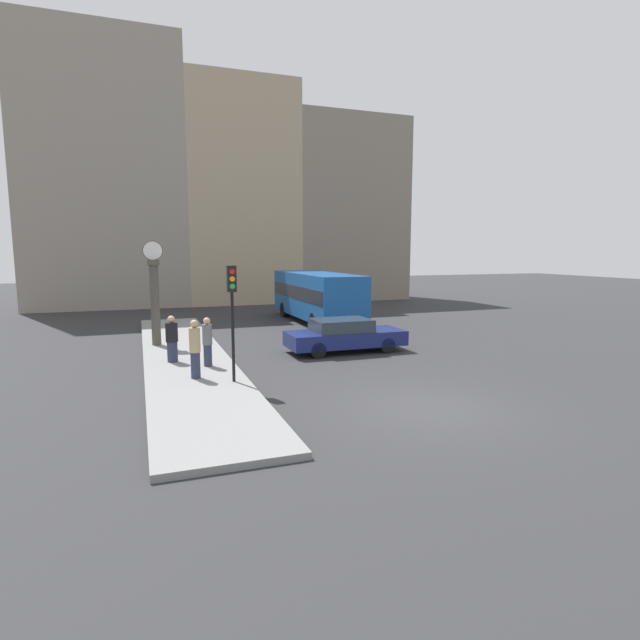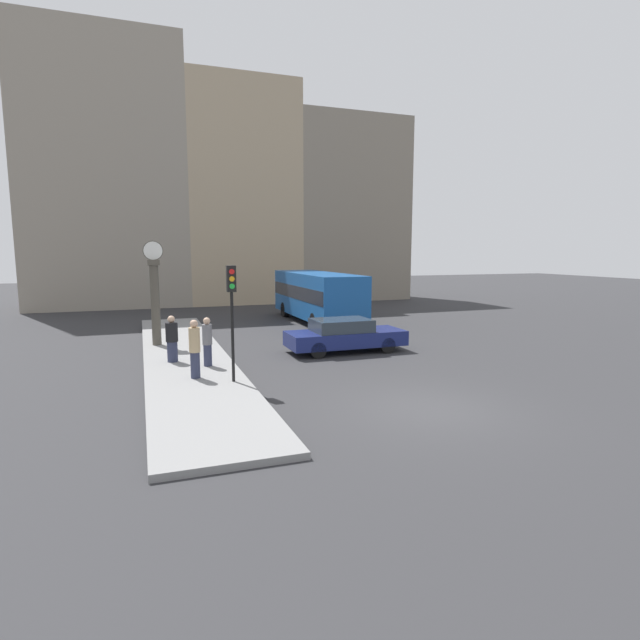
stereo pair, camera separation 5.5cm
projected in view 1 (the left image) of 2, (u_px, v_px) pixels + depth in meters
The scene contains 10 objects.
ground_plane at pixel (429, 408), 12.78m from camera, with size 120.00×120.00×0.00m, color #2D2D30.
sidewalk_corner at pixel (185, 356), 18.64m from camera, with size 2.97×20.51×0.16m, color gray.
building_row at pixel (220, 192), 37.45m from camera, with size 28.34×5.00×18.53m.
sedan_car at pixel (344, 335), 19.79m from camera, with size 4.68×1.81×1.32m.
bus_distant at pixel (316, 294), 27.87m from camera, with size 2.47×8.98×2.77m.
traffic_light_near at pixel (232, 299), 14.43m from camera, with size 0.26×0.24×3.42m.
street_clock at pixel (155, 296), 20.21m from camera, with size 0.78×0.47×4.23m.
pedestrian_tan_coat at pixel (195, 349), 15.04m from camera, with size 0.34×0.34×1.79m.
pedestrian_black_jacket at pixel (172, 339), 17.27m from camera, with size 0.42×0.42×1.62m.
pedestrian_grey_jacket at pixel (207, 342), 16.64m from camera, with size 0.32×0.32×1.64m.
Camera 1 is at (-6.85, -10.64, 4.00)m, focal length 28.00 mm.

